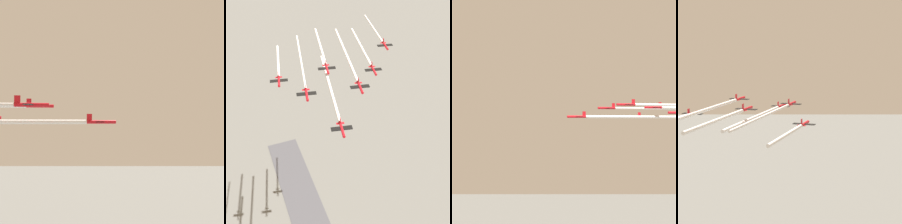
% 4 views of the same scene
% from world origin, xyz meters
% --- Properties ---
extents(jet_0, '(7.76, 7.31, 2.60)m').
position_xyz_m(jet_0, '(-9.19, 51.07, 137.84)').
color(jet_0, red).
extents(jet_1, '(7.76, 7.31, 2.60)m').
position_xyz_m(jet_1, '(7.09, 40.36, 142.49)').
color(jet_1, red).
extents(jet_2, '(7.76, 7.31, 2.60)m').
position_xyz_m(jet_2, '(8.08, 60.10, 141.65)').
color(jet_2, red).
extents(jet_4, '(7.76, 7.31, 2.60)m').
position_xyz_m(jet_4, '(24.37, 49.38, 141.84)').
color(jet_4, red).
extents(jet_5, '(7.76, 7.31, 2.60)m').
position_xyz_m(jet_5, '(25.36, 69.12, 138.05)').
color(jet_5, red).
extents(smoke_trail_0, '(48.26, 3.56, 1.14)m').
position_xyz_m(smoke_trail_0, '(18.46, 49.68, 137.81)').
color(smoke_trail_0, white).
extents(smoke_trail_2, '(47.81, 3.23, 0.84)m').
position_xyz_m(smoke_trail_2, '(35.52, 58.72, 141.61)').
color(smoke_trail_2, white).
extents(smoke_trail_5, '(28.82, 2.51, 1.07)m').
position_xyz_m(smoke_trail_5, '(43.29, 68.22, 138.01)').
color(smoke_trail_5, white).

